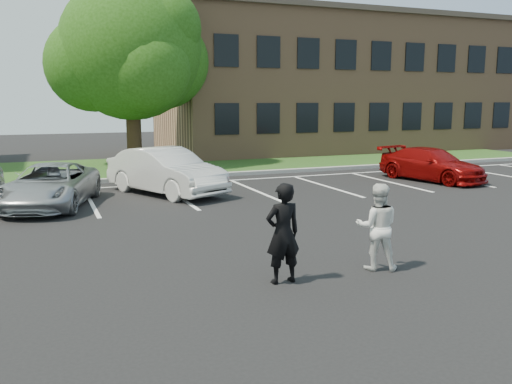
{
  "coord_description": "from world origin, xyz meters",
  "views": [
    {
      "loc": [
        -4.19,
        -9.46,
        3.18
      ],
      "look_at": [
        0.0,
        1.0,
        1.25
      ],
      "focal_mm": 38.0,
      "sensor_mm": 36.0,
      "label": 1
    }
  ],
  "objects_px": {
    "man_white_shirt": "(377,227)",
    "car_silver_minivan": "(50,185)",
    "office_building": "(335,84)",
    "tree": "(132,53)",
    "car_white_sedan": "(166,171)",
    "man_black_suit": "(283,233)",
    "car_red_compact": "(432,164)"
  },
  "relations": [
    {
      "from": "man_white_shirt",
      "to": "car_silver_minivan",
      "type": "bearing_deg",
      "value": -30.3
    },
    {
      "from": "car_red_compact",
      "to": "man_white_shirt",
      "type": "bearing_deg",
      "value": -147.88
    },
    {
      "from": "car_red_compact",
      "to": "car_white_sedan",
      "type": "bearing_deg",
      "value": 161.86
    },
    {
      "from": "man_white_shirt",
      "to": "car_red_compact",
      "type": "xyz_separation_m",
      "value": [
        8.58,
        8.83,
        -0.18
      ]
    },
    {
      "from": "office_building",
      "to": "car_white_sedan",
      "type": "bearing_deg",
      "value": -136.67
    },
    {
      "from": "man_black_suit",
      "to": "car_white_sedan",
      "type": "height_order",
      "value": "man_black_suit"
    },
    {
      "from": "office_building",
      "to": "car_silver_minivan",
      "type": "xyz_separation_m",
      "value": [
        -17.96,
        -14.33,
        -3.52
      ]
    },
    {
      "from": "tree",
      "to": "car_red_compact",
      "type": "height_order",
      "value": "tree"
    },
    {
      "from": "office_building",
      "to": "man_black_suit",
      "type": "relative_size",
      "value": 12.61
    },
    {
      "from": "man_black_suit",
      "to": "man_white_shirt",
      "type": "relative_size",
      "value": 1.08
    },
    {
      "from": "tree",
      "to": "man_black_suit",
      "type": "height_order",
      "value": "tree"
    },
    {
      "from": "car_silver_minivan",
      "to": "man_white_shirt",
      "type": "bearing_deg",
      "value": -39.68
    },
    {
      "from": "tree",
      "to": "car_white_sedan",
      "type": "bearing_deg",
      "value": -92.87
    },
    {
      "from": "office_building",
      "to": "man_white_shirt",
      "type": "distance_m",
      "value": 26.44
    },
    {
      "from": "man_white_shirt",
      "to": "car_red_compact",
      "type": "relative_size",
      "value": 0.37
    },
    {
      "from": "man_black_suit",
      "to": "man_white_shirt",
      "type": "bearing_deg",
      "value": 178.44
    },
    {
      "from": "man_black_suit",
      "to": "car_silver_minivan",
      "type": "height_order",
      "value": "man_black_suit"
    },
    {
      "from": "office_building",
      "to": "man_black_suit",
      "type": "bearing_deg",
      "value": -121.81
    },
    {
      "from": "office_building",
      "to": "tree",
      "type": "bearing_deg",
      "value": -160.24
    },
    {
      "from": "man_white_shirt",
      "to": "car_white_sedan",
      "type": "relative_size",
      "value": 0.35
    },
    {
      "from": "office_building",
      "to": "tree",
      "type": "height_order",
      "value": "tree"
    },
    {
      "from": "car_silver_minivan",
      "to": "car_white_sedan",
      "type": "relative_size",
      "value": 0.97
    },
    {
      "from": "tree",
      "to": "car_white_sedan",
      "type": "distance_m",
      "value": 9.65
    },
    {
      "from": "car_silver_minivan",
      "to": "man_black_suit",
      "type": "bearing_deg",
      "value": -49.86
    },
    {
      "from": "man_black_suit",
      "to": "car_red_compact",
      "type": "relative_size",
      "value": 0.4
    },
    {
      "from": "man_white_shirt",
      "to": "car_silver_minivan",
      "type": "xyz_separation_m",
      "value": [
        -5.57,
        8.78,
        -0.18
      ]
    },
    {
      "from": "car_silver_minivan",
      "to": "car_red_compact",
      "type": "height_order",
      "value": "car_silver_minivan"
    },
    {
      "from": "car_white_sedan",
      "to": "office_building",
      "type": "bearing_deg",
      "value": 18.36
    },
    {
      "from": "man_black_suit",
      "to": "car_white_sedan",
      "type": "bearing_deg",
      "value": -93.35
    },
    {
      "from": "tree",
      "to": "car_white_sedan",
      "type": "relative_size",
      "value": 1.85
    },
    {
      "from": "man_white_shirt",
      "to": "tree",
      "type": "bearing_deg",
      "value": -58.08
    },
    {
      "from": "man_black_suit",
      "to": "car_white_sedan",
      "type": "distance_m",
      "value": 9.69
    }
  ]
}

